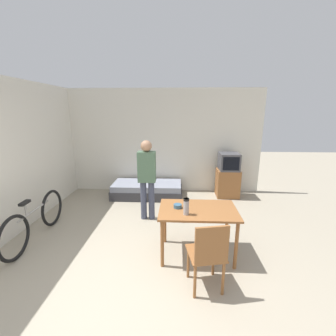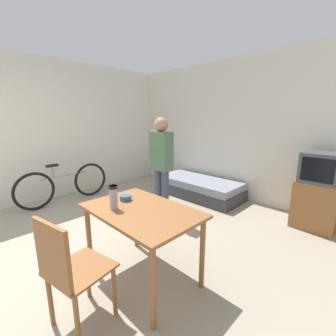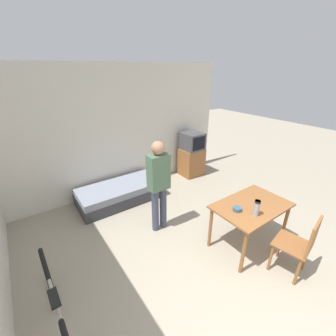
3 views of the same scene
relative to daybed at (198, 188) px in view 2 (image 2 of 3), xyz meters
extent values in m
plane|color=#9E937F|center=(0.19, -3.31, -0.18)|extent=(20.00, 20.00, 0.00)
cube|color=silver|center=(0.19, 0.51, 1.17)|extent=(5.50, 0.06, 2.70)
cube|color=silver|center=(-2.09, -1.41, 1.17)|extent=(0.06, 4.79, 2.70)
cube|color=#333338|center=(0.00, 0.00, -0.07)|extent=(1.77, 0.80, 0.22)
cube|color=gray|center=(0.00, 0.00, 0.11)|extent=(1.71, 0.78, 0.14)
cube|color=brown|center=(2.05, 0.11, 0.17)|extent=(0.55, 0.48, 0.70)
cube|color=#424247|center=(2.05, 0.11, 0.73)|extent=(0.48, 0.49, 0.43)
cube|color=black|center=(2.05, -0.13, 0.73)|extent=(0.39, 0.01, 0.33)
cube|color=brown|center=(1.08, -2.36, 0.55)|extent=(1.13, 0.74, 0.03)
cylinder|color=brown|center=(0.57, -2.66, 0.18)|extent=(0.05, 0.05, 0.72)
cylinder|color=brown|center=(1.59, -2.66, 0.18)|extent=(0.05, 0.05, 0.72)
cylinder|color=brown|center=(0.57, -2.05, 0.18)|extent=(0.05, 0.05, 0.72)
cylinder|color=brown|center=(1.59, -2.05, 0.18)|extent=(0.05, 0.05, 0.72)
cube|color=brown|center=(1.13, -3.00, 0.28)|extent=(0.49, 0.49, 0.02)
cube|color=brown|center=(1.17, -3.19, 0.52)|extent=(0.39, 0.10, 0.46)
cylinder|color=brown|center=(1.27, -2.80, 0.05)|extent=(0.04, 0.04, 0.45)
cylinder|color=brown|center=(0.93, -2.86, 0.05)|extent=(0.04, 0.04, 0.45)
cylinder|color=brown|center=(1.33, -3.14, 0.05)|extent=(0.04, 0.04, 0.45)
cylinder|color=brown|center=(0.99, -3.20, 0.05)|extent=(0.04, 0.04, 0.45)
torus|color=black|center=(-1.62, -1.54, 0.16)|extent=(0.06, 0.68, 0.68)
torus|color=black|center=(-1.60, -2.59, 0.16)|extent=(0.06, 0.68, 0.68)
cylinder|color=gray|center=(-1.61, -2.07, 0.35)|extent=(0.05, 0.82, 0.04)
cylinder|color=gray|center=(-1.61, -2.26, 0.45)|extent=(0.04, 0.04, 0.20)
cube|color=black|center=(-1.61, -2.26, 0.57)|extent=(0.08, 0.20, 0.04)
cylinder|color=#3D4256|center=(0.10, -1.22, 0.22)|extent=(0.12, 0.12, 0.79)
cylinder|color=#3D4256|center=(0.26, -1.22, 0.22)|extent=(0.12, 0.12, 0.79)
cube|color=#4C6B51|center=(0.18, -1.22, 0.91)|extent=(0.34, 0.20, 0.60)
sphere|color=#A87A5B|center=(0.18, -1.22, 1.32)|extent=(0.21, 0.21, 0.21)
cylinder|color=#99999E|center=(0.90, -2.54, 0.69)|extent=(0.08, 0.08, 0.24)
cylinder|color=black|center=(0.90, -2.54, 0.79)|extent=(0.08, 0.08, 0.03)
cylinder|color=#335670|center=(0.78, -2.33, 0.60)|extent=(0.12, 0.12, 0.05)
camera|label=1|loc=(0.78, -5.40, 1.96)|focal=24.00mm
camera|label=2|loc=(2.67, -3.60, 1.43)|focal=24.00mm
camera|label=3|loc=(-1.55, -3.93, 2.44)|focal=24.00mm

